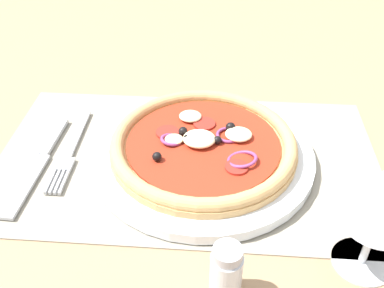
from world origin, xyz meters
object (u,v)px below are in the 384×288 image
(plate, at_px, (203,157))
(pepper_shaker, at_px, (226,272))
(fork, at_px, (70,153))
(pizza, at_px, (203,146))
(knife, at_px, (38,164))

(plate, distance_m, pepper_shaker, 0.20)
(fork, height_order, pepper_shaker, pepper_shaker)
(plate, height_order, pizza, pizza)
(plate, distance_m, fork, 0.18)
(plate, relative_size, knife, 1.48)
(pepper_shaker, bearing_deg, knife, -34.03)
(knife, height_order, pepper_shaker, pepper_shaker)
(pizza, relative_size, fork, 1.38)
(pizza, xyz_separation_m, knife, (0.22, 0.03, -0.02))
(fork, bearing_deg, pepper_shaker, 47.08)
(fork, relative_size, pepper_shaker, 2.69)
(plate, xyz_separation_m, fork, (0.18, 0.00, -0.00))
(plate, xyz_separation_m, pizza, (-0.00, -0.00, 0.02))
(knife, bearing_deg, fork, 129.25)
(knife, bearing_deg, plate, 99.67)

